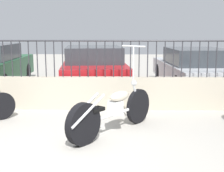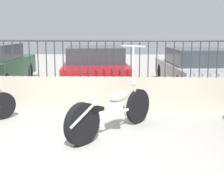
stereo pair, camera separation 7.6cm
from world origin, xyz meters
name	(u,v)px [view 1 (the left image)]	position (x,y,z in m)	size (l,w,h in m)	color
ground_plane	(58,155)	(0.00, 0.00, 0.00)	(40.00, 40.00, 0.00)	#ADA89E
low_wall	(80,93)	(0.00, 2.75, 0.38)	(10.60, 0.18, 0.75)	#B2A893
fence_railing	(79,53)	(0.00, 2.75, 1.31)	(10.60, 0.04, 0.84)	#2D2D33
motorcycle_white	(110,112)	(0.73, 0.95, 0.41)	(1.45, 1.82, 1.53)	black
car_red	(94,67)	(0.11, 5.32, 0.68)	(2.29, 4.75, 1.33)	black
car_silver	(194,69)	(3.22, 5.27, 0.65)	(2.02, 4.60, 1.28)	black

